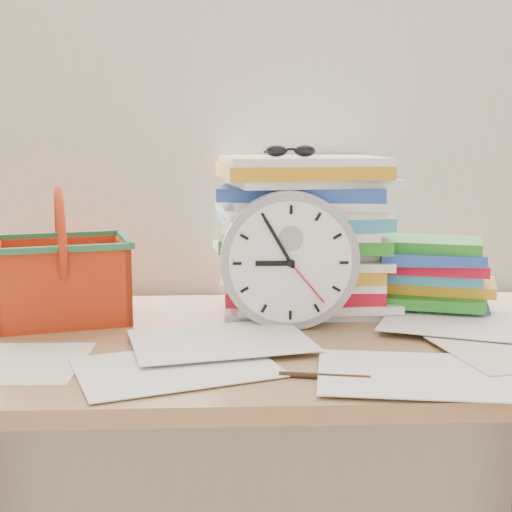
{
  "coord_description": "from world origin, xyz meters",
  "views": [
    {
      "loc": [
        -0.07,
        0.31,
        1.12
      ],
      "look_at": [
        -0.02,
        1.6,
        0.9
      ],
      "focal_mm": 50.0,
      "sensor_mm": 36.0,
      "label": 1
    }
  ],
  "objects_px": {
    "paper_stack": "(304,233)",
    "basket": "(61,256)",
    "clock": "(289,260)",
    "desk": "(264,374)",
    "book_stack": "(431,275)"
  },
  "relations": [
    {
      "from": "paper_stack",
      "to": "clock",
      "type": "distance_m",
      "value": 0.17
    },
    {
      "from": "paper_stack",
      "to": "basket",
      "type": "height_order",
      "value": "paper_stack"
    },
    {
      "from": "paper_stack",
      "to": "basket",
      "type": "bearing_deg",
      "value": -171.02
    },
    {
      "from": "clock",
      "to": "book_stack",
      "type": "xyz_separation_m",
      "value": [
        0.31,
        0.12,
        -0.05
      ]
    },
    {
      "from": "clock",
      "to": "basket",
      "type": "height_order",
      "value": "clock"
    },
    {
      "from": "paper_stack",
      "to": "basket",
      "type": "relative_size",
      "value": 1.38
    },
    {
      "from": "desk",
      "to": "paper_stack",
      "type": "xyz_separation_m",
      "value": [
        0.1,
        0.22,
        0.24
      ]
    },
    {
      "from": "book_stack",
      "to": "basket",
      "type": "height_order",
      "value": "basket"
    },
    {
      "from": "clock",
      "to": "basket",
      "type": "relative_size",
      "value": 1.01
    },
    {
      "from": "clock",
      "to": "basket",
      "type": "xyz_separation_m",
      "value": [
        -0.45,
        0.08,
        -0.0
      ]
    },
    {
      "from": "paper_stack",
      "to": "clock",
      "type": "xyz_separation_m",
      "value": [
        -0.05,
        -0.16,
        -0.03
      ]
    },
    {
      "from": "desk",
      "to": "clock",
      "type": "bearing_deg",
      "value": 50.06
    },
    {
      "from": "desk",
      "to": "book_stack",
      "type": "distance_m",
      "value": 0.43
    },
    {
      "from": "clock",
      "to": "basket",
      "type": "distance_m",
      "value": 0.46
    },
    {
      "from": "desk",
      "to": "paper_stack",
      "type": "bearing_deg",
      "value": 66.08
    }
  ]
}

